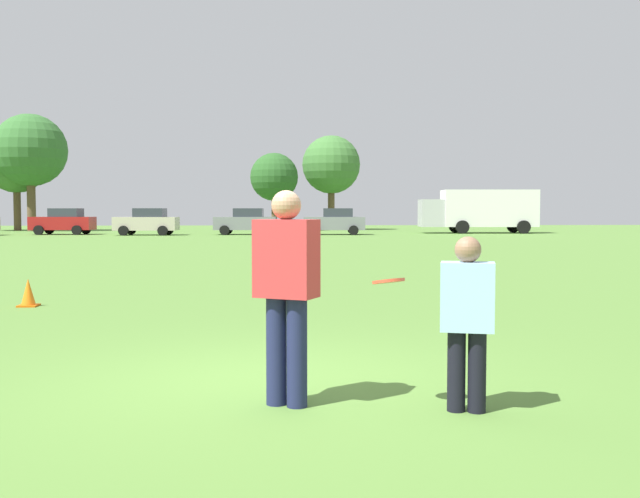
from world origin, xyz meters
TOP-DOWN VIEW (x-y plane):
  - ground_plane at (0.00, 0.00)m, footprint 151.04×151.04m
  - player_thrower at (0.20, -0.83)m, footprint 0.57×0.48m
  - player_defender at (1.66, -1.10)m, footprint 0.48×0.35m
  - frisbee at (1.03, -1.00)m, footprint 0.27×0.27m
  - traffic_cone at (-4.13, 5.80)m, footprint 0.32×0.32m
  - parked_car_center at (-14.55, 44.46)m, footprint 4.30×2.41m
  - parked_car_mid_right at (-8.50, 42.78)m, footprint 4.30×2.41m
  - parked_car_near_right at (-1.87, 43.44)m, footprint 4.30×2.41m
  - parked_car_far_right at (4.30, 42.95)m, footprint 4.30×2.41m
  - box_truck at (15.29, 45.66)m, footprint 8.63×3.33m
  - tree_west_maple at (-21.20, 54.66)m, footprint 5.02×5.02m
  - tree_center_elm at (-19.54, 53.13)m, footprint 5.82×5.82m
  - tree_east_birch at (0.11, 53.15)m, footprint 3.96×3.96m
  - tree_east_oak at (5.03, 55.52)m, footprint 5.01×5.01m

SIDE VIEW (x-z plane):
  - ground_plane at x=0.00m, z-range 0.00..0.00m
  - traffic_cone at x=-4.13m, z-range -0.01..0.47m
  - player_defender at x=1.66m, z-range 0.08..1.52m
  - parked_car_center at x=-14.55m, z-range 0.01..1.83m
  - parked_car_mid_right at x=-8.50m, z-range 0.01..1.83m
  - parked_car_near_right at x=-1.87m, z-range 0.01..1.83m
  - parked_car_far_right at x=4.30m, z-range 0.01..1.83m
  - player_thrower at x=0.20m, z-range 0.12..1.93m
  - frisbee at x=1.03m, z-range 1.02..1.11m
  - box_truck at x=15.29m, z-range 0.16..3.34m
  - tree_east_birch at x=0.11m, z-range 1.21..7.64m
  - tree_east_oak at x=5.03m, z-range 1.53..9.67m
  - tree_west_maple at x=-21.20m, z-range 1.53..9.69m
  - tree_center_elm at x=-19.54m, z-range 1.78..11.24m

